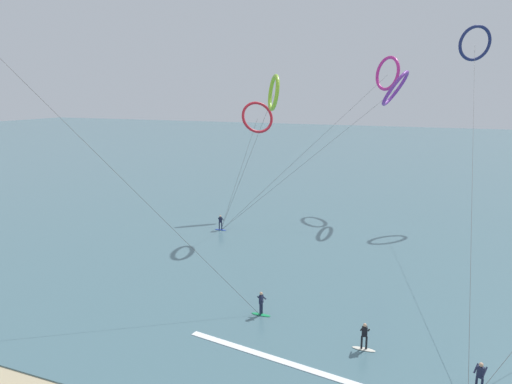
{
  "coord_description": "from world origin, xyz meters",
  "views": [
    {
      "loc": [
        13.45,
        -11.82,
        15.3
      ],
      "look_at": [
        0.0,
        20.44,
        7.95
      ],
      "focal_mm": 33.94,
      "sensor_mm": 36.0,
      "label": 1
    }
  ],
  "objects_px": {
    "surfer_amber": "(480,380)",
    "surfer_ivory": "(364,338)",
    "kite_magenta": "(387,74)",
    "kite_violet": "(395,88)",
    "kite_crimson": "(257,117)",
    "surfer_emerald": "(261,305)",
    "surfer_cobalt": "(221,224)",
    "kite_navy": "(475,43)",
    "kite_lime": "(274,93)"
  },
  "relations": [
    {
      "from": "surfer_ivory",
      "to": "surfer_emerald",
      "type": "bearing_deg",
      "value": 151.12
    },
    {
      "from": "kite_crimson",
      "to": "kite_magenta",
      "type": "xyz_separation_m",
      "value": [
        13.85,
        10.87,
        5.41
      ]
    },
    {
      "from": "surfer_amber",
      "to": "surfer_ivory",
      "type": "relative_size",
      "value": 1.0
    },
    {
      "from": "surfer_amber",
      "to": "kite_navy",
      "type": "xyz_separation_m",
      "value": [
        -1.01,
        40.12,
        19.93
      ]
    },
    {
      "from": "surfer_cobalt",
      "to": "kite_magenta",
      "type": "relative_size",
      "value": 0.08
    },
    {
      "from": "surfer_emerald",
      "to": "kite_navy",
      "type": "bearing_deg",
      "value": 163.46
    },
    {
      "from": "kite_magenta",
      "to": "kite_lime",
      "type": "bearing_deg",
      "value": -75.68
    },
    {
      "from": "surfer_emerald",
      "to": "kite_lime",
      "type": "distance_m",
      "value": 25.78
    },
    {
      "from": "kite_magenta",
      "to": "surfer_amber",
      "type": "bearing_deg",
      "value": -32.43
    },
    {
      "from": "surfer_emerald",
      "to": "surfer_cobalt",
      "type": "bearing_deg",
      "value": -143.08
    },
    {
      "from": "surfer_amber",
      "to": "kite_navy",
      "type": "bearing_deg",
      "value": -66.62
    },
    {
      "from": "kite_magenta",
      "to": "kite_navy",
      "type": "bearing_deg",
      "value": 34.48
    },
    {
      "from": "kite_navy",
      "to": "kite_magenta",
      "type": "xyz_separation_m",
      "value": [
        -10.15,
        1.44,
        -3.29
      ]
    },
    {
      "from": "surfer_ivory",
      "to": "kite_navy",
      "type": "bearing_deg",
      "value": 67.41
    },
    {
      "from": "surfer_emerald",
      "to": "kite_magenta",
      "type": "bearing_deg",
      "value": 178.89
    },
    {
      "from": "surfer_cobalt",
      "to": "kite_magenta",
      "type": "height_order",
      "value": "kite_magenta"
    },
    {
      "from": "surfer_emerald",
      "to": "kite_violet",
      "type": "height_order",
      "value": "kite_violet"
    },
    {
      "from": "surfer_cobalt",
      "to": "kite_crimson",
      "type": "bearing_deg",
      "value": 76.85
    },
    {
      "from": "surfer_amber",
      "to": "kite_magenta",
      "type": "xyz_separation_m",
      "value": [
        -11.15,
        41.56,
        16.64
      ]
    },
    {
      "from": "kite_violet",
      "to": "surfer_emerald",
      "type": "bearing_deg",
      "value": -4.49
    },
    {
      "from": "surfer_amber",
      "to": "kite_magenta",
      "type": "bearing_deg",
      "value": -53.03
    },
    {
      "from": "surfer_ivory",
      "to": "kite_violet",
      "type": "xyz_separation_m",
      "value": [
        -3.15,
        33.98,
        14.71
      ]
    },
    {
      "from": "surfer_emerald",
      "to": "kite_magenta",
      "type": "height_order",
      "value": "kite_magenta"
    },
    {
      "from": "surfer_emerald",
      "to": "kite_crimson",
      "type": "height_order",
      "value": "kite_crimson"
    },
    {
      "from": "surfer_amber",
      "to": "kite_lime",
      "type": "height_order",
      "value": "kite_lime"
    },
    {
      "from": "surfer_emerald",
      "to": "kite_violet",
      "type": "distance_m",
      "value": 35.59
    },
    {
      "from": "surfer_cobalt",
      "to": "surfer_amber",
      "type": "bearing_deg",
      "value": -49.4
    },
    {
      "from": "surfer_amber",
      "to": "surfer_ivory",
      "type": "bearing_deg",
      "value": 4.22
    },
    {
      "from": "surfer_amber",
      "to": "surfer_cobalt",
      "type": "xyz_separation_m",
      "value": [
        -25.6,
        21.41,
        0.0
      ]
    },
    {
      "from": "surfer_ivory",
      "to": "kite_lime",
      "type": "distance_m",
      "value": 30.0
    },
    {
      "from": "surfer_ivory",
      "to": "kite_lime",
      "type": "relative_size",
      "value": 0.1
    },
    {
      "from": "kite_navy",
      "to": "surfer_cobalt",
      "type": "bearing_deg",
      "value": 4.42
    },
    {
      "from": "surfer_emerald",
      "to": "kite_magenta",
      "type": "xyz_separation_m",
      "value": [
        2.46,
        37.72,
        16.64
      ]
    },
    {
      "from": "kite_navy",
      "to": "surfer_ivory",
      "type": "bearing_deg",
      "value": 49.39
    },
    {
      "from": "surfer_amber",
      "to": "kite_magenta",
      "type": "distance_m",
      "value": 46.13
    },
    {
      "from": "surfer_amber",
      "to": "kite_navy",
      "type": "relative_size",
      "value": 0.04
    },
    {
      "from": "kite_magenta",
      "to": "kite_violet",
      "type": "distance_m",
      "value": 6.18
    },
    {
      "from": "surfer_cobalt",
      "to": "kite_navy",
      "type": "xyz_separation_m",
      "value": [
        24.59,
        18.71,
        19.93
      ]
    },
    {
      "from": "surfer_amber",
      "to": "surfer_ivory",
      "type": "height_order",
      "value": "same"
    },
    {
      "from": "surfer_ivory",
      "to": "surfer_cobalt",
      "type": "relative_size",
      "value": 1.0
    },
    {
      "from": "kite_navy",
      "to": "kite_violet",
      "type": "relative_size",
      "value": 2.48
    },
    {
      "from": "surfer_ivory",
      "to": "surfer_cobalt",
      "type": "xyz_separation_m",
      "value": [
        -19.38,
        19.43,
        0.0
      ]
    },
    {
      "from": "surfer_emerald",
      "to": "kite_magenta",
      "type": "relative_size",
      "value": 0.08
    },
    {
      "from": "kite_violet",
      "to": "kite_lime",
      "type": "bearing_deg",
      "value": -40.31
    },
    {
      "from": "kite_crimson",
      "to": "kite_lime",
      "type": "xyz_separation_m",
      "value": [
        4.54,
        -6.47,
        3.01
      ]
    },
    {
      "from": "kite_magenta",
      "to": "kite_violet",
      "type": "xyz_separation_m",
      "value": [
        1.78,
        -5.59,
        -1.93
      ]
    },
    {
      "from": "surfer_amber",
      "to": "kite_navy",
      "type": "distance_m",
      "value": 44.81
    },
    {
      "from": "kite_navy",
      "to": "kite_lime",
      "type": "bearing_deg",
      "value": 6.43
    },
    {
      "from": "surfer_ivory",
      "to": "surfer_cobalt",
      "type": "bearing_deg",
      "value": 120.13
    },
    {
      "from": "surfer_amber",
      "to": "surfer_emerald",
      "type": "distance_m",
      "value": 14.14
    }
  ]
}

